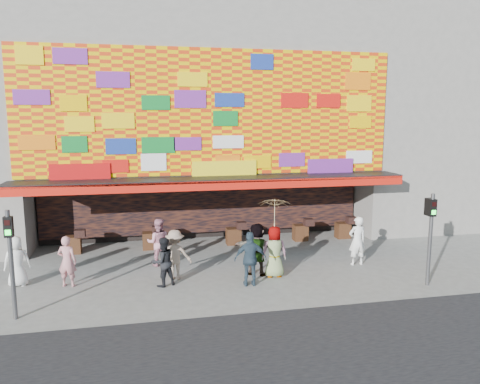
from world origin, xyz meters
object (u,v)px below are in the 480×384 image
Objects in this scene: ped_c at (163,262)px; ped_h at (357,241)px; ped_d at (175,255)px; ped_a at (17,261)px; ped_e at (250,259)px; signal_left at (11,252)px; parasol at (275,213)px; ped_g at (274,252)px; signal_right at (431,229)px; ped_f at (257,249)px; ped_i at (158,242)px; ped_b at (67,261)px.

ped_h is at bearing 160.80° from ped_c.
ped_d is 0.93× the size of ped_h.
ped_a is 0.92× the size of ped_e.
signal_left reaches higher than parasol.
signal_right is at bearing 163.80° from ped_g.
ped_d is 2.78m from ped_f.
ped_a is at bearing 168.43° from signal_right.
ped_i is (-3.80, 2.05, -0.01)m from ped_g.
ped_e is at bearing 9.59° from signal_left.
ped_h is (10.06, 0.13, 0.07)m from ped_b.
ped_f is (7.77, -0.53, 0.09)m from ped_a.
parasol is at bearing -140.01° from ped_e.
ped_h is at bearing -144.20° from ped_f.
ped_b is at bearing 7.91° from ped_d.
ped_g is at bearing -179.62° from ped_f.
ped_b is at bearing -36.28° from ped_c.
ped_g is at bearing 157.52° from ped_i.
ped_h is at bearing 166.25° from ped_a.
ped_f is at bearing 16.31° from signal_left.
signal_left is 4.50m from ped_c.
parasol reaches higher than ped_h.
signal_right reaches higher than ped_f.
ped_g is 1.01× the size of ped_i.
ped_b is 0.94× the size of ped_e.
ped_i is at bearing -113.47° from ped_c.
ped_c is 0.88× the size of ped_f.
signal_right reaches higher than ped_a.
ped_c is at bearing 38.71° from ped_f.
signal_left is 1.69× the size of ped_e.
ped_a is at bearing 174.14° from parasol.
ped_g is (3.31, -0.47, 0.03)m from ped_d.
ped_d is 1.66m from ped_i.
ped_g is 0.90× the size of parasol.
ped_f is at bearing 162.39° from ped_c.
ped_f is 0.93× the size of parasol.
signal_left is at bearing -166.97° from parasol.
ped_e reaches higher than ped_b.
ped_c is 0.91× the size of ped_g.
parasol is (-3.33, -0.62, 1.30)m from ped_h.
signal_left is 7.98m from parasol.
signal_left is at bearing 180.00° from signal_right.
ped_d is 0.92× the size of ped_f.
ped_d is (3.42, -0.02, 0.01)m from ped_b.
ped_c is 0.90× the size of ped_e.
ped_h is 3.62m from parasol.
signal_right is at bearing 161.39° from ped_i.
ped_e is 1.02× the size of ped_i.
ped_b is 0.91× the size of ped_f.
parasol is at bearing 158.82° from signal_right.
parasol is (0.99, 0.65, 1.31)m from ped_e.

